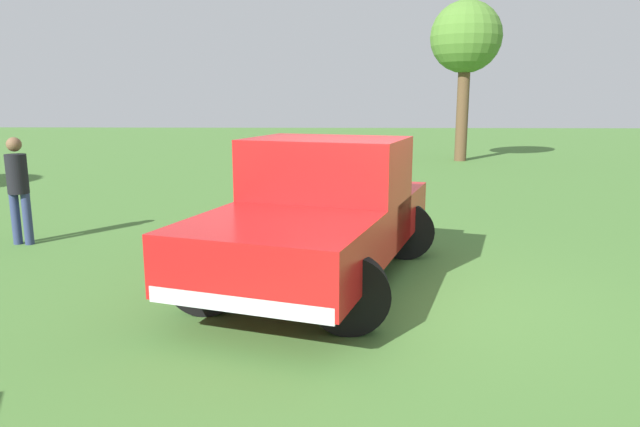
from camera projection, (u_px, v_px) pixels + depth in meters
name	position (u px, v px, depth m)	size (l,w,h in m)	color
ground_plane	(386.00, 290.00, 7.10)	(80.00, 80.00, 0.00)	#477533
pickup_truck	(323.00, 208.00, 7.34)	(3.27, 4.97, 1.83)	black
person_bystander	(18.00, 185.00, 9.15)	(0.34, 0.34, 1.73)	navy
tree_back_right	(466.00, 40.00, 21.01)	(2.60, 2.60, 5.84)	brown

